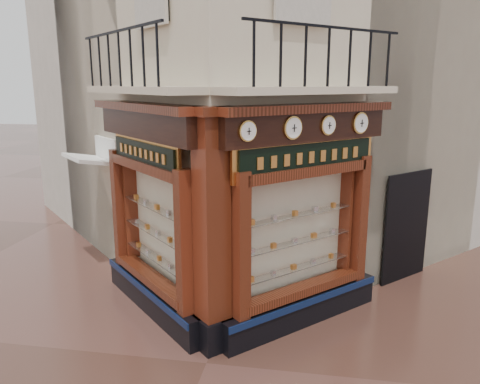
% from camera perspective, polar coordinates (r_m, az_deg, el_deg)
% --- Properties ---
extents(ground, '(80.00, 80.00, 0.00)m').
position_cam_1_polar(ground, '(7.88, -4.11, -20.09)').
color(ground, '#4C2D23').
rests_on(ground, ground).
extents(main_building, '(11.31, 11.31, 12.00)m').
position_cam_1_polar(main_building, '(12.77, 2.38, 20.71)').
color(main_building, beige).
rests_on(main_building, ground).
extents(neighbour_left, '(11.31, 11.31, 11.00)m').
position_cam_1_polar(neighbour_left, '(15.62, -5.89, 17.41)').
color(neighbour_left, beige).
rests_on(neighbour_left, ground).
extents(neighbour_right, '(11.31, 11.31, 11.00)m').
position_cam_1_polar(neighbour_right, '(15.10, 13.44, 17.29)').
color(neighbour_right, beige).
rests_on(neighbour_right, ground).
extents(shopfront_left, '(2.86, 2.86, 3.98)m').
position_cam_1_polar(shopfront_left, '(8.83, -10.82, -2.45)').
color(shopfront_left, black).
rests_on(shopfront_left, ground).
extents(shopfront_right, '(2.86, 2.86, 3.98)m').
position_cam_1_polar(shopfront_right, '(8.30, 7.75, -3.34)').
color(shopfront_right, black).
rests_on(shopfront_right, ground).
extents(corner_pilaster, '(0.85, 0.85, 3.98)m').
position_cam_1_polar(corner_pilaster, '(7.46, -3.45, -5.37)').
color(corner_pilaster, black).
rests_on(corner_pilaster, ground).
extents(balcony, '(5.94, 2.97, 1.03)m').
position_cam_1_polar(balcony, '(8.04, -2.06, 12.44)').
color(balcony, beige).
rests_on(balcony, ground).
extents(clock_a, '(0.26, 0.26, 0.32)m').
position_cam_1_polar(clock_a, '(6.98, 0.93, 7.44)').
color(clock_a, gold).
rests_on(clock_a, ground).
extents(clock_b, '(0.30, 0.30, 0.37)m').
position_cam_1_polar(clock_b, '(7.54, 6.46, 7.78)').
color(clock_b, gold).
rests_on(clock_b, ground).
extents(clock_c, '(0.27, 0.27, 0.33)m').
position_cam_1_polar(clock_c, '(8.08, 10.70, 7.99)').
color(clock_c, gold).
rests_on(clock_c, ground).
extents(clock_d, '(0.31, 0.31, 0.38)m').
position_cam_1_polar(clock_d, '(8.68, 14.47, 8.15)').
color(clock_d, gold).
rests_on(clock_d, ground).
extents(awning, '(1.50, 1.50, 0.22)m').
position_cam_1_polar(awning, '(11.77, -17.16, -8.99)').
color(awning, white).
rests_on(awning, ground).
extents(signboard_left, '(1.90, 1.90, 0.51)m').
position_cam_1_polar(signboard_left, '(8.57, -11.61, 4.73)').
color(signboard_left, gold).
rests_on(signboard_left, ground).
extents(signboard_right, '(2.27, 2.27, 0.61)m').
position_cam_1_polar(signboard_right, '(8.00, 8.38, 4.27)').
color(signboard_right, gold).
rests_on(signboard_right, ground).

